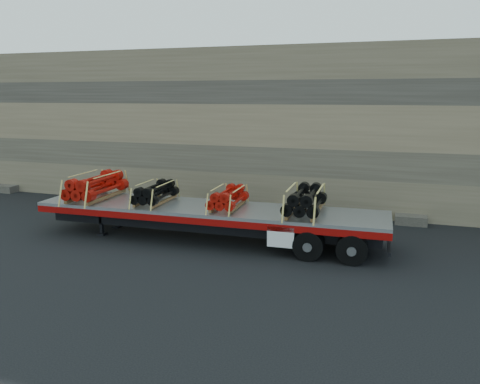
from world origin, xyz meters
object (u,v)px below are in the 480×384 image
object	(u,v)px
bundle_front	(96,187)
bundle_midfront	(155,193)
bundle_rear	(305,201)
bundle_midrear	(228,198)
trailer	(208,223)

from	to	relation	value
bundle_front	bundle_midfront	bearing A→B (deg)	-0.00
bundle_front	bundle_rear	size ratio (longest dim) A/B	1.09
bundle_midrear	bundle_midfront	bearing A→B (deg)	180.00
bundle_front	bundle_midrear	size ratio (longest dim) A/B	1.33
trailer	bundle_front	size ratio (longest dim) A/B	4.84
bundle_midfront	bundle_midrear	distance (m)	2.73
bundle_midrear	bundle_rear	size ratio (longest dim) A/B	0.82
bundle_midrear	bundle_rear	world-z (taller)	bundle_rear
bundle_front	bundle_midrear	world-z (taller)	bundle_front
bundle_front	bundle_midrear	bearing A→B (deg)	-0.00
trailer	bundle_midrear	size ratio (longest dim) A/B	6.43
bundle_rear	bundle_midrear	bearing A→B (deg)	180.00
trailer	bundle_midfront	size ratio (longest dim) A/B	6.22
trailer	bundle_rear	world-z (taller)	bundle_rear
trailer	bundle_midfront	world-z (taller)	bundle_midfront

